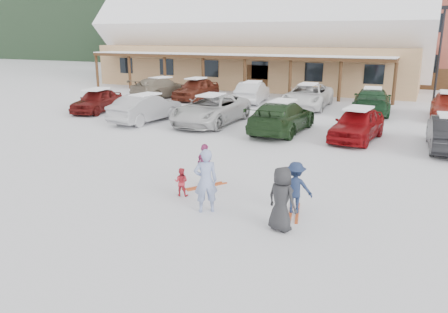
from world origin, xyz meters
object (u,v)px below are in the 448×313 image
at_px(adult_skier, 206,181).
at_px(toddler_red, 181,182).
at_px(day_lodge, 257,42).
at_px(lamp_post, 440,48).
at_px(parked_car_8, 196,89).
at_px(parked_car_11, 372,101).
at_px(child_navy, 295,188).
at_px(child_magenta, 205,166).
at_px(parked_car_10, 308,96).
at_px(parked_car_1, 146,108).
at_px(parked_car_3, 282,117).
at_px(parked_car_12, 448,106).
at_px(parked_car_0, 97,101).
at_px(parked_car_4, 357,124).
at_px(parked_car_7, 161,87).
at_px(parked_car_9, 252,92).
at_px(parked_car_2, 211,109).
at_px(bystander_dark, 281,199).

relative_size(adult_skier, toddler_red, 2.04).
distance_m(day_lodge, lamp_post, 15.53).
bearing_deg(parked_car_8, parked_car_11, -1.76).
relative_size(lamp_post, child_navy, 4.62).
xyz_separation_m(child_magenta, parked_car_10, (-1.02, 16.29, 0.09)).
xyz_separation_m(parked_car_1, parked_car_3, (7.44, 0.60, 0.01)).
distance_m(parked_car_1, parked_car_12, 16.72).
distance_m(parked_car_0, parked_car_11, 16.54).
xyz_separation_m(day_lodge, parked_car_1, (1.01, -19.15, -3.20)).
distance_m(child_navy, parked_car_11, 16.65).
distance_m(parked_car_4, parked_car_7, 17.40).
height_order(parked_car_3, parked_car_8, parked_car_8).
distance_m(toddler_red, parked_car_9, 18.40).
xyz_separation_m(child_magenta, parked_car_3, (-0.28, 8.58, 0.07)).
xyz_separation_m(parked_car_0, parked_car_7, (-0.00, 7.06, 0.05)).
relative_size(toddler_red, parked_car_7, 0.16).
xyz_separation_m(parked_car_8, parked_car_9, (4.26, 0.31, -0.05)).
bearing_deg(toddler_red, child_navy, 169.49).
relative_size(parked_car_2, parked_car_9, 1.27).
distance_m(child_navy, parked_car_1, 13.94).
bearing_deg(parked_car_11, parked_car_7, -7.42).
bearing_deg(toddler_red, adult_skier, 134.61).
bearing_deg(parked_car_7, parked_car_12, -172.71).
distance_m(lamp_post, parked_car_8, 17.39).
bearing_deg(day_lodge, parked_car_9, -70.29).
height_order(parked_car_8, parked_car_12, parked_car_8).
bearing_deg(parked_car_8, parked_car_4, -31.30).
xyz_separation_m(bystander_dark, parked_car_9, (-8.12, 18.79, -0.07)).
relative_size(child_magenta, parked_car_9, 0.31).
bearing_deg(parked_car_9, parked_car_12, 167.42).
bearing_deg(lamp_post, parked_car_10, -135.73).
relative_size(adult_skier, parked_car_10, 0.31).
xyz_separation_m(parked_car_3, parked_car_7, (-11.95, 7.79, -0.01)).
height_order(day_lodge, parked_car_2, day_lodge).
distance_m(parked_car_1, parked_car_7, 9.53).
relative_size(parked_car_0, parked_car_1, 0.91).
bearing_deg(child_navy, lamp_post, -110.96).
bearing_deg(bystander_dark, lamp_post, -77.09).
relative_size(parked_car_10, parked_car_11, 1.06).
relative_size(lamp_post, parked_car_3, 1.24).
distance_m(child_navy, parked_car_4, 9.27).
bearing_deg(child_magenta, parked_car_2, -30.81).
relative_size(lamp_post, bystander_dark, 4.07).
bearing_deg(parked_car_4, parked_car_2, -177.17).
bearing_deg(parked_car_7, parked_car_1, 127.26).
relative_size(parked_car_4, parked_car_11, 0.81).
distance_m(parked_car_0, parked_car_2, 7.94).
height_order(day_lodge, parked_car_1, day_lodge).
xyz_separation_m(day_lodge, parked_car_11, (11.71, -11.31, -3.18)).
xyz_separation_m(parked_car_10, parked_car_11, (4.01, -0.48, -0.01)).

